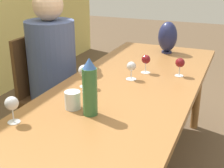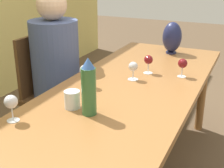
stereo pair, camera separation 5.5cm
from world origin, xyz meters
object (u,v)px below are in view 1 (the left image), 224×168
at_px(wine_glass_3, 146,60).
at_px(chair_far, 46,90).
at_px(person_far, 54,71).
at_px(water_bottle, 90,88).
at_px(wine_glass_0, 131,67).
at_px(wine_glass_1, 180,63).
at_px(water_tumbler, 73,100).
at_px(wine_glass_5, 84,71).
at_px(wine_glass_2, 12,104).
at_px(vase, 168,37).

xyz_separation_m(wine_glass_3, chair_far, (-0.09, 0.78, -0.31)).
xyz_separation_m(chair_far, person_far, (0.00, -0.09, 0.18)).
distance_m(water_bottle, chair_far, 1.02).
bearing_deg(wine_glass_0, wine_glass_1, -55.61).
xyz_separation_m(wine_glass_3, person_far, (-0.09, 0.69, -0.14)).
bearing_deg(water_tumbler, wine_glass_5, 16.40).
bearing_deg(water_tumbler, wine_glass_1, -29.50).
height_order(wine_glass_3, person_far, person_far).
distance_m(chair_far, person_far, 0.20).
xyz_separation_m(water_tumbler, wine_glass_3, (0.70, -0.18, 0.04)).
distance_m(wine_glass_0, wine_glass_2, 0.84).
height_order(vase, wine_glass_5, vase).
bearing_deg(wine_glass_0, vase, -4.57).
height_order(vase, person_far, person_far).
height_order(water_bottle, wine_glass_0, water_bottle).
relative_size(water_tumbler, wine_glass_1, 0.75).
height_order(water_tumbler, person_far, person_far).
relative_size(wine_glass_1, wine_glass_3, 0.98).
relative_size(water_bottle, wine_glass_2, 2.22).
height_order(water_tumbler, vase, vase).
relative_size(water_tumbler, wine_glass_3, 0.74).
xyz_separation_m(wine_glass_0, wine_glass_5, (-0.24, 0.22, 0.02)).
relative_size(water_tumbler, wine_glass_0, 0.78).
xyz_separation_m(water_bottle, person_far, (0.63, 0.63, -0.19)).
relative_size(vase, wine_glass_3, 2.07).
bearing_deg(wine_glass_0, wine_glass_2, 157.99).
bearing_deg(wine_glass_5, wine_glass_1, -49.42).
bearing_deg(person_far, vase, -46.50).
height_order(wine_glass_3, chair_far, chair_far).
bearing_deg(water_bottle, wine_glass_5, 32.13).
distance_m(water_tumbler, wine_glass_0, 0.55).
bearing_deg(wine_glass_1, vase, 21.68).
bearing_deg(wine_glass_5, water_bottle, -147.87).
relative_size(water_bottle, chair_far, 0.32).
distance_m(water_tumbler, wine_glass_2, 0.31).
xyz_separation_m(wine_glass_0, wine_glass_1, (0.19, -0.28, 0.01)).
distance_m(wine_glass_2, chair_far, 1.00).
relative_size(water_tumbler, wine_glass_5, 0.67).
distance_m(wine_glass_0, wine_glass_1, 0.34).
bearing_deg(water_tumbler, wine_glass_3, -14.48).
bearing_deg(wine_glass_3, water_tumbler, 165.52).
xyz_separation_m(vase, person_far, (-0.67, 0.70, -0.18)).
relative_size(water_tumbler, wine_glass_2, 0.71).
height_order(wine_glass_2, person_far, person_far).
height_order(vase, wine_glass_2, vase).
xyz_separation_m(water_bottle, water_tumbler, (0.03, 0.12, -0.10)).
height_order(wine_glass_0, wine_glass_3, wine_glass_3).
relative_size(water_bottle, wine_glass_1, 2.36).
height_order(vase, chair_far, vase).
distance_m(water_tumbler, person_far, 0.80).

